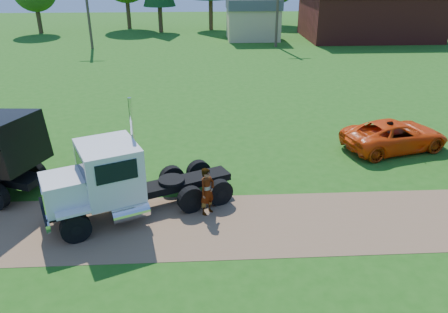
{
  "coord_description": "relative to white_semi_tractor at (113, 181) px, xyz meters",
  "views": [
    {
      "loc": [
        -2.46,
        -13.55,
        8.93
      ],
      "look_at": [
        -1.56,
        2.52,
        1.6
      ],
      "focal_mm": 35.0,
      "sensor_mm": 36.0,
      "label": 1
    }
  ],
  "objects": [
    {
      "name": "spectator_a",
      "position": [
        3.43,
        -0.01,
        -0.54
      ],
      "size": [
        0.8,
        0.81,
        1.89
      ],
      "primitive_type": "imported",
      "rotation": [
        0.0,
        0.0,
        0.81
      ],
      "color": "#999999",
      "rests_on": "ground"
    },
    {
      "name": "ground",
      "position": [
        5.71,
        -0.83,
        -1.49
      ],
      "size": [
        140.0,
        140.0,
        0.0
      ],
      "primitive_type": "plane",
      "color": "#1E5713",
      "rests_on": "ground"
    },
    {
      "name": "brick_building",
      "position": [
        23.71,
        39.17,
        1.17
      ],
      "size": [
        15.4,
        10.4,
        5.3
      ],
      "color": "maroon",
      "rests_on": "ground"
    },
    {
      "name": "utility_poles",
      "position": [
        11.71,
        34.17,
        3.22
      ],
      "size": [
        42.2,
        0.28,
        9.0
      ],
      "color": "#443126",
      "rests_on": "ground"
    },
    {
      "name": "white_semi_tractor",
      "position": [
        0.0,
        0.0,
        0.0
      ],
      "size": [
        7.28,
        4.9,
        4.37
      ],
      "rotation": [
        0.0,
        0.0,
        0.42
      ],
      "color": "black",
      "rests_on": "ground"
    },
    {
      "name": "tan_shed",
      "position": [
        9.71,
        39.17,
        0.93
      ],
      "size": [
        6.2,
        5.4,
        4.7
      ],
      "color": "tan",
      "rests_on": "ground"
    },
    {
      "name": "spectator_b",
      "position": [
        12.53,
        5.32,
        -0.68
      ],
      "size": [
        1.0,
        0.97,
        1.62
      ],
      "primitive_type": "imported",
      "rotation": [
        0.0,
        0.0,
        3.82
      ],
      "color": "#999999",
      "rests_on": "ground"
    },
    {
      "name": "dirt_track",
      "position": [
        5.71,
        -0.83,
        -1.48
      ],
      "size": [
        120.0,
        4.2,
        0.01
      ],
      "primitive_type": "cube",
      "color": "brown",
      "rests_on": "ground"
    },
    {
      "name": "orange_pickup",
      "position": [
        13.07,
        5.65,
        -0.74
      ],
      "size": [
        5.89,
        3.82,
        1.51
      ],
      "primitive_type": "imported",
      "rotation": [
        0.0,
        0.0,
        1.83
      ],
      "color": "#EC450B",
      "rests_on": "ground"
    }
  ]
}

